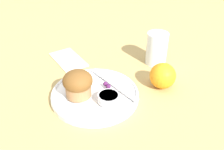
{
  "coord_description": "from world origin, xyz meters",
  "views": [
    {
      "loc": [
        0.47,
        -0.28,
        0.43
      ],
      "look_at": [
        -0.01,
        0.03,
        0.06
      ],
      "focal_mm": 40.0,
      "sensor_mm": 36.0,
      "label": 1
    }
  ],
  "objects_px": {
    "orange_fruit": "(163,76)",
    "juice_glass": "(157,49)",
    "muffin": "(78,84)",
    "butter_knife": "(113,84)"
  },
  "relations": [
    {
      "from": "muffin",
      "to": "orange_fruit",
      "type": "distance_m",
      "value": 0.24
    },
    {
      "from": "muffin",
      "to": "orange_fruit",
      "type": "height_order",
      "value": "muffin"
    },
    {
      "from": "muffin",
      "to": "juice_glass",
      "type": "distance_m",
      "value": 0.31
    },
    {
      "from": "muffin",
      "to": "orange_fruit",
      "type": "relative_size",
      "value": 1.04
    },
    {
      "from": "butter_knife",
      "to": "orange_fruit",
      "type": "distance_m",
      "value": 0.14
    },
    {
      "from": "muffin",
      "to": "butter_knife",
      "type": "bearing_deg",
      "value": 84.31
    },
    {
      "from": "muffin",
      "to": "juice_glass",
      "type": "bearing_deg",
      "value": 97.59
    },
    {
      "from": "juice_glass",
      "to": "butter_knife",
      "type": "bearing_deg",
      "value": -75.85
    },
    {
      "from": "muffin",
      "to": "butter_knife",
      "type": "relative_size",
      "value": 0.4
    },
    {
      "from": "orange_fruit",
      "to": "juice_glass",
      "type": "relative_size",
      "value": 0.7
    }
  ]
}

